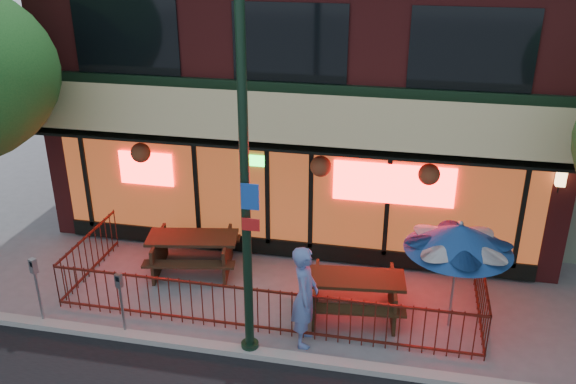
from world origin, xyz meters
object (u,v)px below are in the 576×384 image
Objects in this scene: picnic_table_right at (354,290)px; pedestrian at (305,296)px; street_light at (245,195)px; patio_umbrella at (459,237)px; parking_meter_far at (36,281)px; parking_meter_near at (120,294)px; picnic_table_left at (193,248)px.

pedestrian reaches higher than picnic_table_right.
picnic_table_right is at bearing -41.46° from pedestrian.
street_light reaches higher than patio_umbrella.
parking_meter_far is (-5.12, -0.50, -0.01)m from pedestrian.
pedestrian is at bearing 8.39° from parking_meter_near.
picnic_table_right is 1.06× the size of pedestrian.
picnic_table_right is (1.72, 1.61, -2.60)m from street_light.
picnic_table_left is 1.05× the size of picnic_table_right.
picnic_table_right is (3.73, -0.95, -0.01)m from picnic_table_left.
parking_meter_near is (-0.47, -2.56, 0.35)m from picnic_table_left.
patio_umbrella reaches higher than pedestrian.
pedestrian is at bearing 28.65° from street_light.
patio_umbrella reaches higher than picnic_table_left.
patio_umbrella is (1.88, -0.03, 1.39)m from picnic_table_right.
picnic_table_right is 0.93× the size of patio_umbrella.
picnic_table_left is 1.66× the size of parking_meter_near.
parking_meter_far is (-4.20, 0.00, -2.16)m from street_light.
pedestrian is at bearing -35.15° from picnic_table_left.
picnic_table_right is 4.51m from parking_meter_near.
picnic_table_left is at bearing 79.66° from parking_meter_near.
picnic_table_left reaches higher than picnic_table_right.
street_light reaches higher than parking_meter_near.
picnic_table_right is at bearing 179.03° from patio_umbrella.
street_light reaches higher than parking_meter_far.
patio_umbrella is at bearing 14.55° from parking_meter_near.
parking_meter_near reaches higher than picnic_table_left.
street_light is at bearing -0.04° from parking_meter_far.
picnic_table_right is 6.15m from parking_meter_far.
picnic_table_right is 1.44m from pedestrian.
picnic_table_left is at bearing 128.04° from street_light.
street_light is 2.39m from pedestrian.
picnic_table_right is at bearing 15.18° from parking_meter_far.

